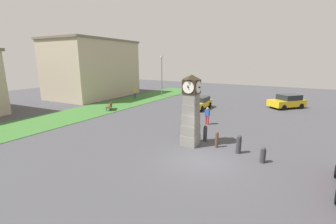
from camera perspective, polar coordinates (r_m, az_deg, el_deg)
name	(u,v)px	position (r m, az deg, el deg)	size (l,w,h in m)	color
ground_plane	(200,160)	(13.35, 8.20, -12.03)	(85.66, 85.66, 0.00)	#424247
clock_tower	(191,112)	(14.90, 5.84, -0.05)	(1.25, 1.31, 4.73)	gray
bollard_near_tower	(205,133)	(16.21, 9.43, -5.29)	(0.27, 0.27, 1.14)	#333338
bollard_mid_row	(217,139)	(15.18, 12.29, -6.80)	(0.21, 0.21, 1.09)	brown
bollard_far_row	(239,144)	(14.61, 17.52, -7.75)	(0.31, 0.31, 1.17)	#333338
bollard_end_row	(263,155)	(13.84, 22.98, -9.97)	(0.30, 0.30, 0.92)	#333338
car_far_lot	(199,102)	(26.90, 7.99, 2.41)	(4.12, 1.94, 1.41)	gold
car_silver_hatch	(287,101)	(30.47, 28.03, 2.43)	(4.42, 4.23, 1.63)	gold
bench	(110,106)	(26.66, -14.58, 1.58)	(1.60, 1.38, 0.90)	brown
pedestrian_near_bench	(135,92)	(34.15, -8.39, 5.04)	(0.43, 0.47, 1.68)	#264CA5
pedestrian_crossing_lot	(207,115)	(20.25, 9.94, -0.71)	(0.29, 0.43, 1.56)	red
street_lamp_near_road	(162,73)	(35.32, -1.60, 9.80)	(0.50, 0.24, 6.28)	slate
storefront_low_left	(93,69)	(37.48, -18.46, 10.42)	(13.40, 9.28, 8.66)	#B7A88E
grass_verge_far	(73,115)	(25.50, -23.08, -0.73)	(51.40, 5.77, 0.04)	#386B2D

